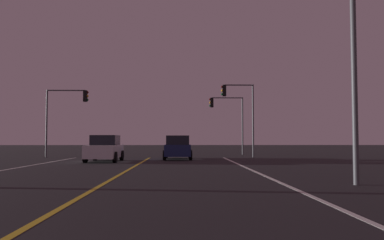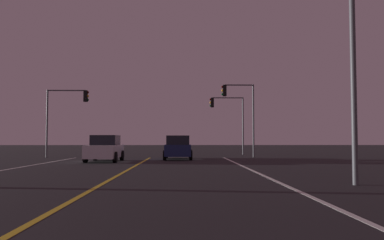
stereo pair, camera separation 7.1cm
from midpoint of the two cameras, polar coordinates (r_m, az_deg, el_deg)
lane_edge_right at (r=13.02m, az=13.16°, el=-9.02°), size 0.16×36.49×0.01m
lane_center_divider at (r=12.88m, az=-12.86°, el=-9.10°), size 0.16×36.49×0.01m
car_oncoming at (r=26.05m, az=-12.44°, el=-4.09°), size 2.02×4.30×1.70m
car_ahead_far at (r=28.39m, az=-1.97°, el=-4.05°), size 2.02×4.30×1.70m
traffic_light_near_right at (r=31.73m, az=6.86°, el=2.36°), size 2.64×0.36×5.85m
traffic_light_near_left at (r=32.70m, az=-17.57°, el=1.82°), size 3.34×0.36×5.37m
traffic_light_far_right at (r=37.11m, az=5.14°, el=1.18°), size 3.22×0.36×5.40m
street_lamp_right_near at (r=13.80m, az=20.04°, el=14.94°), size 2.69×0.44×8.88m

